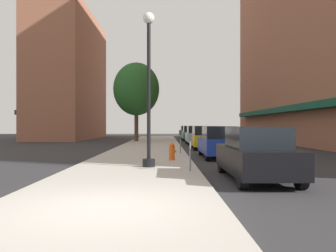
{
  "coord_description": "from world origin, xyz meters",
  "views": [
    {
      "loc": [
        1.18,
        -6.5,
        1.69
      ],
      "look_at": [
        1.4,
        18.84,
        1.66
      ],
      "focal_mm": 36.11,
      "sensor_mm": 36.0,
      "label": 1
    }
  ],
  "objects": [
    {
      "name": "fire_hydrant",
      "position": [
        1.49,
        8.85,
        0.52
      ],
      "size": [
        0.33,
        0.26,
        0.79
      ],
      "color": "#E05614",
      "rests_on": "sidewalk_slab"
    },
    {
      "name": "building_far_background",
      "position": [
        -11.01,
        37.0,
        7.85
      ],
      "size": [
        6.8,
        18.0,
        15.75
      ],
      "color": "#9E6047",
      "rests_on": "ground"
    },
    {
      "name": "car_green",
      "position": [
        4.0,
        30.86,
        0.81
      ],
      "size": [
        1.8,
        4.3,
        1.66
      ],
      "rotation": [
        0.0,
        0.0,
        0.03
      ],
      "color": "black",
      "rests_on": "ground"
    },
    {
      "name": "ground_plane",
      "position": [
        4.0,
        18.0,
        0.0
      ],
      "size": [
        90.0,
        90.0,
        0.0
      ],
      "primitive_type": "plane",
      "color": "#2D2D30"
    },
    {
      "name": "car_blue",
      "position": [
        4.0,
        11.16,
        0.81
      ],
      "size": [
        1.8,
        4.3,
        1.66
      ],
      "rotation": [
        0.0,
        0.0,
        0.01
      ],
      "color": "black",
      "rests_on": "ground"
    },
    {
      "name": "car_black",
      "position": [
        4.0,
        3.96,
        0.81
      ],
      "size": [
        1.8,
        4.3,
        1.66
      ],
      "rotation": [
        0.0,
        0.0,
        -0.03
      ],
      "color": "black",
      "rests_on": "ground"
    },
    {
      "name": "sidewalk_slab",
      "position": [
        0.0,
        19.0,
        0.06
      ],
      "size": [
        4.8,
        50.0,
        0.12
      ],
      "primitive_type": "cube",
      "color": "#B7B2A8",
      "rests_on": "ground"
    },
    {
      "name": "car_yellow",
      "position": [
        4.0,
        17.87,
        0.81
      ],
      "size": [
        1.8,
        4.3,
        1.66
      ],
      "rotation": [
        0.0,
        0.0,
        0.0
      ],
      "color": "black",
      "rests_on": "ground"
    },
    {
      "name": "parking_meter_near",
      "position": [
        2.05,
        12.76,
        0.95
      ],
      "size": [
        0.14,
        0.09,
        1.31
      ],
      "color": "slate",
      "rests_on": "sidewalk_slab"
    },
    {
      "name": "car_white",
      "position": [
        4.0,
        36.98,
        0.81
      ],
      "size": [
        1.8,
        4.3,
        1.66
      ],
      "rotation": [
        0.0,
        0.0,
        0.02
      ],
      "color": "black",
      "rests_on": "ground"
    },
    {
      "name": "tree_near",
      "position": [
        -1.73,
        27.67,
        5.37
      ],
      "size": [
        4.64,
        4.64,
        7.94
      ],
      "color": "#4C3823",
      "rests_on": "sidewalk_slab"
    },
    {
      "name": "car_silver",
      "position": [
        4.0,
        23.98,
        0.81
      ],
      "size": [
        1.8,
        4.3,
        1.66
      ],
      "rotation": [
        0.0,
        0.0,
        0.04
      ],
      "color": "black",
      "rests_on": "ground"
    },
    {
      "name": "lamppost",
      "position": [
        0.56,
        6.39,
        3.2
      ],
      "size": [
        0.48,
        0.48,
        5.9
      ],
      "color": "black",
      "rests_on": "sidewalk_slab"
    },
    {
      "name": "parking_meter_far",
      "position": [
        2.05,
        5.19,
        0.95
      ],
      "size": [
        0.14,
        0.09,
        1.31
      ],
      "color": "slate",
      "rests_on": "sidewalk_slab"
    }
  ]
}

